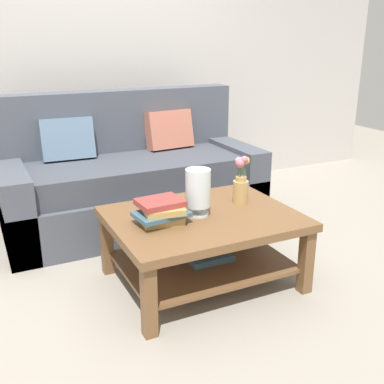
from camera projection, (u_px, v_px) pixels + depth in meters
The scene contains 7 objects.
ground_plane at pixel (170, 261), 3.20m from camera, with size 10.00×10.00×0.00m, color gray.
back_wall at pixel (95, 51), 4.17m from camera, with size 6.40×0.12×2.70m, color #BCB7B2.
couch at pixel (131, 180), 3.78m from camera, with size 2.03×0.90×1.06m.
coffee_table at pixel (203, 233), 2.84m from camera, with size 1.11×0.87×0.45m.
book_stack_main at pixel (162, 211), 2.65m from camera, with size 0.32×0.24×0.14m.
glass_hurricane_vase at pixel (198, 189), 2.75m from camera, with size 0.15×0.15×0.29m.
flower_pitcher at pixel (241, 182), 2.97m from camera, with size 0.10×0.10×0.31m.
Camera 1 is at (-1.12, -2.65, 1.48)m, focal length 43.30 mm.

